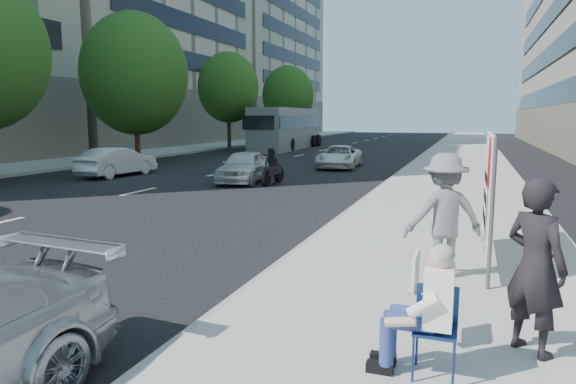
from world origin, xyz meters
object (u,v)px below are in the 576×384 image
at_px(jogger, 444,215).
at_px(bus, 287,129).
at_px(white_sedan_mid, 117,162).
at_px(white_sedan_far, 339,157).
at_px(motorcycle, 272,168).
at_px(seated_protester, 425,302).
at_px(white_sedan_near, 244,166).
at_px(pedestrian_woman, 535,266).
at_px(protest_banner, 488,190).

xyz_separation_m(jogger, bus, (-13.88, 31.58, 0.52)).
bearing_deg(white_sedan_mid, white_sedan_far, -136.00).
relative_size(jogger, motorcycle, 0.94).
distance_m(white_sedan_mid, white_sedan_far, 10.88).
distance_m(white_sedan_mid, motorcycle, 7.55).
height_order(seated_protester, white_sedan_far, seated_protester).
distance_m(white_sedan_far, bus, 16.07).
height_order(white_sedan_far, bus, bus).
relative_size(white_sedan_near, motorcycle, 1.85).
bearing_deg(jogger, white_sedan_far, -95.86).
relative_size(jogger, white_sedan_near, 0.51).
bearing_deg(bus, seated_protester, -70.76).
bearing_deg(white_sedan_far, pedestrian_woman, -74.88).
distance_m(jogger, protest_banner, 1.26).
relative_size(seated_protester, motorcycle, 0.64).
bearing_deg(white_sedan_far, white_sedan_mid, -145.07).
relative_size(white_sedan_mid, white_sedan_far, 0.93).
bearing_deg(motorcycle, bus, 112.03).
relative_size(seated_protester, pedestrian_woman, 0.70).
distance_m(jogger, pedestrian_woman, 2.64).
bearing_deg(seated_protester, protest_banner, 81.43).
bearing_deg(seated_protester, pedestrian_woman, 39.53).
relative_size(jogger, white_sedan_mid, 0.50).
bearing_deg(pedestrian_woman, bus, -24.26).
distance_m(protest_banner, white_sedan_near, 13.07).
height_order(pedestrian_woman, white_sedan_far, pedestrian_woman).
distance_m(motorcycle, bus, 22.34).
relative_size(protest_banner, motorcycle, 1.50).
xyz_separation_m(seated_protester, motorcycle, (-6.89, 13.67, -0.24)).
bearing_deg(white_sedan_near, bus, 97.66).
height_order(protest_banner, motorcycle, protest_banner).
height_order(seated_protester, bus, bus).
relative_size(seated_protester, jogger, 0.68).
relative_size(white_sedan_far, motorcycle, 2.02).
relative_size(seated_protester, white_sedan_near, 0.34).
relative_size(white_sedan_mid, motorcycle, 1.89).
bearing_deg(white_sedan_far, bus, 115.18).
bearing_deg(pedestrian_woman, white_sedan_far, -28.59).
bearing_deg(seated_protester, bus, 111.69).
bearing_deg(pedestrian_woman, seated_protester, 81.61).
bearing_deg(white_sedan_mid, pedestrian_woman, 144.44).
bearing_deg(motorcycle, seated_protester, -59.43).
distance_m(seated_protester, protest_banner, 4.42).
bearing_deg(white_sedan_near, white_sedan_mid, 171.46).
height_order(white_sedan_near, white_sedan_mid, white_sedan_near).
distance_m(seated_protester, pedestrian_woman, 1.36).
bearing_deg(white_sedan_near, seated_protester, -66.95).
xyz_separation_m(protest_banner, motorcycle, (-7.54, 9.33, -0.76)).
bearing_deg(jogger, protest_banner, -146.37).
relative_size(seated_protester, bus, 0.11).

